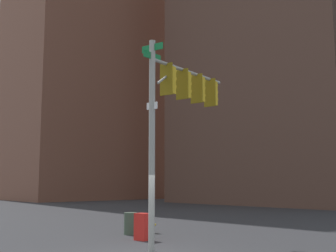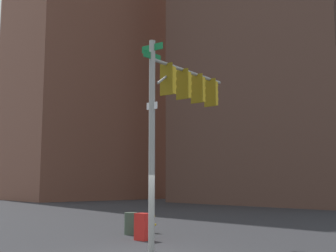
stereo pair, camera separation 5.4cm
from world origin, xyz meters
name	(u,v)px [view 2 (the right image)]	position (x,y,z in m)	size (l,w,h in m)	color
signal_pole_assembly	(181,101)	(2.09, 0.34, 5.28)	(4.91, 1.42, 7.14)	gray
fire_hydrant	(152,222)	(3.98, 4.24, 0.47)	(0.34, 0.26, 0.87)	gold
litter_bin	(131,224)	(2.85, 4.35, 0.47)	(0.56, 0.56, 0.95)	#384738
newspaper_box	(143,227)	(2.06, 2.51, 0.53)	(0.44, 0.56, 1.05)	red
building_brick_midblock	(310,1)	(38.85, 15.51, 24.65)	(18.37, 16.95, 49.29)	brown
building_brick_farside	(88,26)	(24.55, 44.13, 25.83)	(20.81, 14.86, 51.67)	brown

